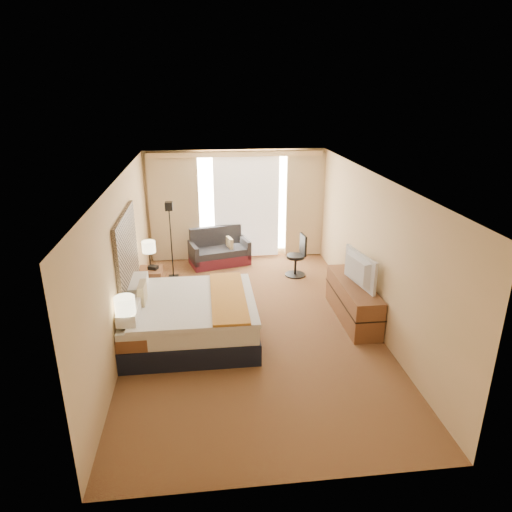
{
  "coord_description": "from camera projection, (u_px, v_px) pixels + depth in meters",
  "views": [
    {
      "loc": [
        -0.75,
        -7.12,
        3.95
      ],
      "look_at": [
        0.12,
        0.4,
        1.13
      ],
      "focal_mm": 32.0,
      "sensor_mm": 36.0,
      "label": 1
    }
  ],
  "objects": [
    {
      "name": "loveseat",
      "position": [
        219.0,
        252.0,
        10.77
      ],
      "size": [
        1.48,
        1.04,
        0.84
      ],
      "rotation": [
        0.0,
        0.0,
        0.26
      ],
      "color": "#591924",
      "rests_on": "floor"
    },
    {
      "name": "floor_lamp",
      "position": [
        170.0,
        225.0,
        9.65
      ],
      "size": [
        0.21,
        0.21,
        1.7
      ],
      "color": "black",
      "rests_on": "floor"
    },
    {
      "name": "television",
      "position": [
        355.0,
        270.0,
        7.84
      ],
      "size": [
        0.31,
        1.03,
        0.59
      ],
      "primitive_type": "imported",
      "rotation": [
        0.0,
        0.0,
        1.74
      ],
      "color": "black",
      "rests_on": "media_dresser"
    },
    {
      "name": "nightstand_left",
      "position": [
        135.0,
        349.0,
        6.81
      ],
      "size": [
        0.45,
        0.52,
        0.55
      ],
      "primitive_type": "cube",
      "color": "brown",
      "rests_on": "floor"
    },
    {
      "name": "media_dresser",
      "position": [
        353.0,
        301.0,
        8.16
      ],
      "size": [
        0.5,
        1.8,
        0.7
      ],
      "primitive_type": "cube",
      "color": "brown",
      "rests_on": "floor"
    },
    {
      "name": "headboard",
      "position": [
        128.0,
        257.0,
        7.61
      ],
      "size": [
        0.06,
        1.85,
        1.5
      ],
      "primitive_type": "cube",
      "color": "black",
      "rests_on": "wall_left"
    },
    {
      "name": "curtains",
      "position": [
        236.0,
        201.0,
        10.75
      ],
      "size": [
        4.12,
        0.19,
        2.56
      ],
      "color": "beige",
      "rests_on": "floor"
    },
    {
      "name": "tissue_box",
      "position": [
        138.0,
        332.0,
        6.6
      ],
      "size": [
        0.15,
        0.15,
        0.12
      ],
      "primitive_type": "cube",
      "rotation": [
        0.0,
        0.0,
        -0.18
      ],
      "color": "#8BAAD6",
      "rests_on": "nightstand_left"
    },
    {
      "name": "wall_back",
      "position": [
        236.0,
        205.0,
        10.89
      ],
      "size": [
        4.2,
        0.02,
        2.6
      ],
      "primitive_type": "cube",
      "color": "#E9BD8E",
      "rests_on": "ground"
    },
    {
      "name": "wall_left",
      "position": [
        123.0,
        260.0,
        7.41
      ],
      "size": [
        0.02,
        7.0,
        2.6
      ],
      "primitive_type": "cube",
      "color": "#E9BD8E",
      "rests_on": "ground"
    },
    {
      "name": "lamp_right",
      "position": [
        149.0,
        247.0,
        8.97
      ],
      "size": [
        0.26,
        0.26,
        0.56
      ],
      "color": "black",
      "rests_on": "nightstand_right"
    },
    {
      "name": "telephone",
      "position": [
        153.0,
        267.0,
        9.03
      ],
      "size": [
        0.22,
        0.2,
        0.07
      ],
      "primitive_type": "cube",
      "rotation": [
        0.0,
        0.0,
        -0.4
      ],
      "color": "black",
      "rests_on": "nightstand_right"
    },
    {
      "name": "desk_chair",
      "position": [
        298.0,
        258.0,
        10.04
      ],
      "size": [
        0.45,
        0.45,
        0.94
      ],
      "rotation": [
        0.0,
        0.0,
        0.11
      ],
      "color": "black",
      "rests_on": "floor"
    },
    {
      "name": "floor",
      "position": [
        252.0,
        324.0,
        8.09
      ],
      "size": [
        4.2,
        7.0,
        0.02
      ],
      "primitive_type": "cube",
      "color": "#501A16",
      "rests_on": "ground"
    },
    {
      "name": "wall_right",
      "position": [
        372.0,
        250.0,
        7.86
      ],
      "size": [
        0.02,
        7.0,
        2.6
      ],
      "primitive_type": "cube",
      "color": "#E9BD8E",
      "rests_on": "ground"
    },
    {
      "name": "lamp_left",
      "position": [
        125.0,
        306.0,
        6.47
      ],
      "size": [
        0.29,
        0.29,
        0.61
      ],
      "color": "black",
      "rests_on": "nightstand_left"
    },
    {
      "name": "window",
      "position": [
        246.0,
        204.0,
        10.89
      ],
      "size": [
        2.3,
        0.02,
        2.3
      ],
      "primitive_type": "cube",
      "color": "white",
      "rests_on": "wall_back"
    },
    {
      "name": "ceiling",
      "position": [
        251.0,
        178.0,
        7.18
      ],
      "size": [
        4.2,
        7.0,
        0.02
      ],
      "primitive_type": "cube",
      "color": "white",
      "rests_on": "wall_back"
    },
    {
      "name": "nightstand_right",
      "position": [
        151.0,
        282.0,
        9.14
      ],
      "size": [
        0.45,
        0.52,
        0.55
      ],
      "primitive_type": "cube",
      "color": "brown",
      "rests_on": "floor"
    },
    {
      "name": "bed",
      "position": [
        190.0,
        318.0,
        7.5
      ],
      "size": [
        2.12,
        1.94,
        1.03
      ],
      "color": "black",
      "rests_on": "floor"
    },
    {
      "name": "wall_front",
      "position": [
        290.0,
        380.0,
        4.38
      ],
      "size": [
        4.2,
        0.02,
        2.6
      ],
      "primitive_type": "cube",
      "color": "#E9BD8E",
      "rests_on": "ground"
    }
  ]
}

